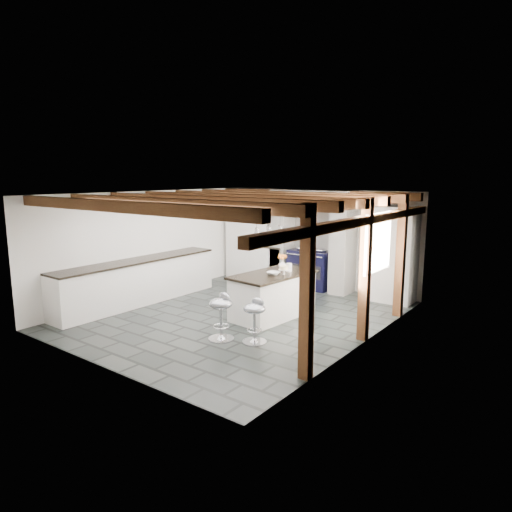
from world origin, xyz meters
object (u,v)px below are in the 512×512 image
Objects in this scene: kitchen_island at (273,294)px; bar_stool_far at (221,311)px; bar_stool_near at (255,316)px; range_cooker at (311,268)px.

kitchen_island is 1.51m from bar_stool_far.
bar_stool_far reaches higher than bar_stool_near.
bar_stool_near is at bearing -73.04° from range_cooker.
range_cooker reaches higher than bar_stool_far.
kitchen_island is (0.56, -2.36, -0.04)m from range_cooker.
bar_stool_far is (0.60, -3.87, 0.01)m from range_cooker.
kitchen_island is 2.27× the size of bar_stool_far.
bar_stool_far is at bearing -152.84° from bar_stool_near.
range_cooker is at bearing 108.53° from kitchen_island.
bar_stool_far is at bearing -81.17° from range_cooker.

